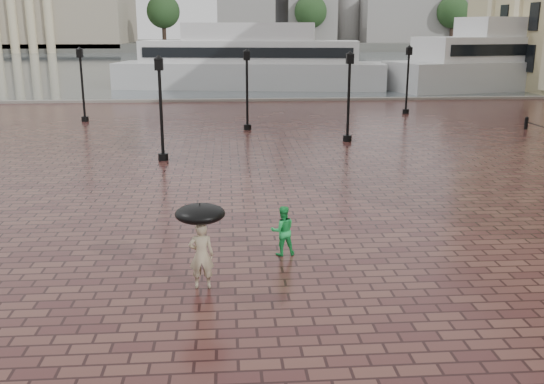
{
  "coord_description": "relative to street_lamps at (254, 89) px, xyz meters",
  "views": [
    {
      "loc": [
        -3.18,
        -16.41,
        5.64
      ],
      "look_at": [
        -2.01,
        -0.85,
        1.4
      ],
      "focal_mm": 40.0,
      "sensor_mm": 36.0,
      "label": 1
    }
  ],
  "objects": [
    {
      "name": "ground",
      "position": [
        1.6,
        -17.6,
        -2.33
      ],
      "size": [
        300.0,
        300.0,
        0.0
      ],
      "primitive_type": "plane",
      "color": "#3B1B1B",
      "rests_on": "ground"
    },
    {
      "name": "harbour_water",
      "position": [
        1.6,
        74.4,
        -2.33
      ],
      "size": [
        240.0,
        240.0,
        0.0
      ],
      "primitive_type": "plane",
      "color": "#464F55",
      "rests_on": "ground"
    },
    {
      "name": "quay_edge",
      "position": [
        1.6,
        14.4,
        -2.33
      ],
      "size": [
        80.0,
        0.6,
        0.3
      ],
      "primitive_type": "cube",
      "color": "slate",
      "rests_on": "ground"
    },
    {
      "name": "far_shore",
      "position": [
        1.6,
        142.4,
        -1.33
      ],
      "size": [
        300.0,
        60.0,
        2.0
      ],
      "primitive_type": "cube",
      "color": "#4C4C47",
      "rests_on": "ground"
    },
    {
      "name": "distant_skyline",
      "position": [
        49.74,
        132.4,
        7.13
      ],
      "size": [
        102.5,
        22.0,
        33.0
      ],
      "color": "gray",
      "rests_on": "ground"
    },
    {
      "name": "far_trees",
      "position": [
        1.6,
        120.4,
        7.09
      ],
      "size": [
        188.0,
        8.0,
        13.5
      ],
      "color": "#2D2119",
      "rests_on": "ground"
    },
    {
      "name": "street_lamps",
      "position": [
        0.0,
        0.0,
        0.0
      ],
      "size": [
        21.44,
        14.44,
        4.4
      ],
      "color": "black",
      "rests_on": "ground"
    },
    {
      "name": "adult_pedestrian",
      "position": [
        -2.2,
        -21.34,
        -1.56
      ],
      "size": [
        0.56,
        0.37,
        1.53
      ],
      "primitive_type": "imported",
      "rotation": [
        0.0,
        0.0,
        3.13
      ],
      "color": "tan",
      "rests_on": "ground"
    },
    {
      "name": "child_pedestrian",
      "position": [
        -0.21,
        -19.45,
        -1.68
      ],
      "size": [
        0.69,
        0.57,
        1.3
      ],
      "primitive_type": "imported",
      "rotation": [
        0.0,
        0.0,
        3.27
      ],
      "color": "green",
      "rests_on": "ground"
    },
    {
      "name": "ferry_near",
      "position": [
        0.76,
        25.04,
        0.18
      ],
      "size": [
        26.1,
        10.09,
        8.35
      ],
      "rotation": [
        0.0,
        0.0,
        -0.16
      ],
      "color": "silver",
      "rests_on": "ground"
    },
    {
      "name": "ferry_far",
      "position": [
        27.24,
        23.52,
        0.39
      ],
      "size": [
        28.3,
        13.15,
        9.03
      ],
      "rotation": [
        0.0,
        0.0,
        0.25
      ],
      "color": "silver",
      "rests_on": "ground"
    },
    {
      "name": "umbrella",
      "position": [
        -2.2,
        -21.34,
        -0.6
      ],
      "size": [
        1.1,
        1.1,
        1.1
      ],
      "color": "black",
      "rests_on": "ground"
    }
  ]
}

